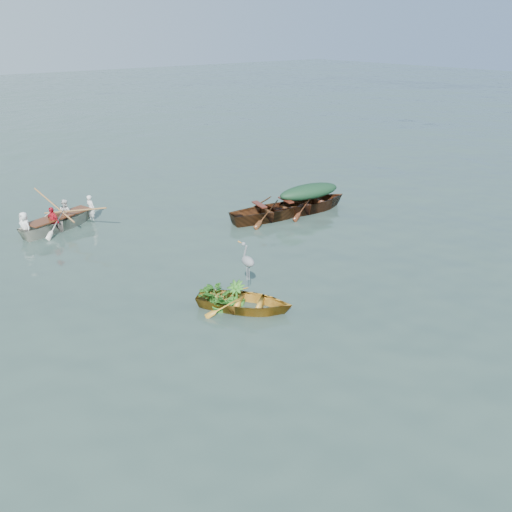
{
  "coord_description": "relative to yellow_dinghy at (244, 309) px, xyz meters",
  "views": [
    {
      "loc": [
        -6.93,
        -6.73,
        5.84
      ],
      "look_at": [
        0.29,
        2.36,
        0.5
      ],
      "focal_mm": 35.0,
      "sensor_mm": 36.0,
      "label": 1
    }
  ],
  "objects": [
    {
      "name": "dinghy_weeds",
      "position": [
        -0.32,
        0.45,
        0.66
      ],
      "size": [
        1.11,
        1.14,
        0.6
      ],
      "primitive_type": "imported",
      "rotation": [
        0.0,
        0.0,
        0.67
      ],
      "color": "#1C6319",
      "rests_on": "yellow_dinghy"
    },
    {
      "name": "rowed_boat",
      "position": [
        -1.53,
        7.62,
        0.0
      ],
      "size": [
        3.93,
        2.21,
        0.87
      ],
      "primitive_type": "imported",
      "rotation": [
        0.0,
        0.0,
        1.88
      ],
      "color": "silver",
      "rests_on": "ground"
    },
    {
      "name": "green_tarp_cover",
      "position": [
        5.74,
        3.89,
        0.75
      ],
      "size": [
        2.41,
        1.05,
        0.52
      ],
      "primitive_type": "ellipsoid",
      "rotation": [
        0.0,
        0.0,
        1.43
      ],
      "color": "#173920",
      "rests_on": "green_tarp_boat"
    },
    {
      "name": "thwart_benches",
      "position": [
        4.3,
        4.1,
        0.5
      ],
      "size": [
        2.19,
        1.14,
        0.04
      ],
      "primitive_type": null,
      "rotation": [
        0.0,
        0.0,
        1.39
      ],
      "color": "#4A1B11",
      "rests_on": "open_wooden_boat"
    },
    {
      "name": "rowers",
      "position": [
        -1.53,
        7.62,
        0.81
      ],
      "size": [
        2.82,
        1.77,
        0.76
      ],
      "primitive_type": "imported",
      "rotation": [
        0.0,
        0.0,
        1.88
      ],
      "color": "silver",
      "rests_on": "rowed_boat"
    },
    {
      "name": "oars",
      "position": [
        -1.53,
        7.62,
        0.46
      ],
      "size": [
        1.36,
        2.66,
        0.06
      ],
      "primitive_type": null,
      "rotation": [
        0.0,
        0.0,
        1.88
      ],
      "color": "olive",
      "rests_on": "rowed_boat"
    },
    {
      "name": "green_tarp_boat",
      "position": [
        5.74,
        3.89,
        0.0
      ],
      "size": [
        4.38,
        1.91,
        0.98
      ],
      "primitive_type": "imported",
      "rotation": [
        0.0,
        0.0,
        1.43
      ],
      "color": "#532B13",
      "rests_on": "ground"
    },
    {
      "name": "open_wooden_boat",
      "position": [
        4.3,
        4.1,
        0.0
      ],
      "size": [
        4.34,
        2.02,
        0.96
      ],
      "primitive_type": "imported",
      "rotation": [
        0.0,
        0.0,
        1.39
      ],
      "color": "#512B14",
      "rests_on": "ground"
    },
    {
      "name": "ground",
      "position": [
        1.04,
        -1.1,
        0.0
      ],
      "size": [
        140.0,
        140.0,
        0.0
      ],
      "primitive_type": "plane",
      "color": "#344941",
      "rests_on": "ground"
    },
    {
      "name": "yellow_dinghy",
      "position": [
        0.0,
        0.0,
        0.0
      ],
      "size": [
        2.62,
        2.88,
        0.71
      ],
      "primitive_type": "imported",
      "rotation": [
        0.0,
        0.0,
        0.67
      ],
      "color": "gold",
      "rests_on": "ground"
    },
    {
      "name": "heron",
      "position": [
        0.4,
        0.38,
        0.82
      ],
      "size": [
        0.47,
        0.49,
        0.92
      ],
      "primitive_type": null,
      "rotation": [
        0.0,
        0.0,
        0.67
      ],
      "color": "gray",
      "rests_on": "yellow_dinghy"
    }
  ]
}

